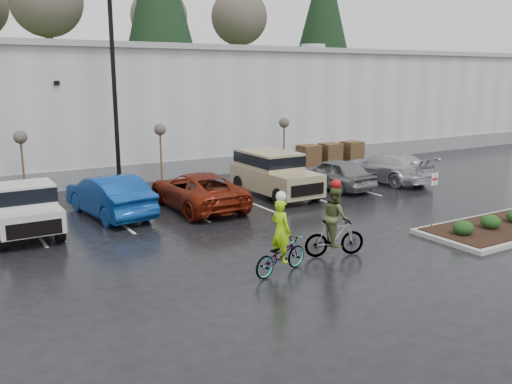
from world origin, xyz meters
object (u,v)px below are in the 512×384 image
sapling_mid (160,133)px  pallet_stack_c (351,152)px  pallet_stack_b (330,154)px  sapling_east (284,126)px  car_grey (335,174)px  pickup_white (21,206)px  pallet_stack_a (308,156)px  sapling_west (21,141)px  car_far_silver (385,167)px  cyclist_olive (335,229)px  lamppost (113,72)px  car_red (197,190)px  fire_lane_sign (434,194)px  suv_tan (275,174)px  cyclist_hivis (281,248)px  car_blue (109,195)px

sapling_mid → pallet_stack_c: 13.69m
pallet_stack_c → pallet_stack_b: bearing=180.0°
sapling_east → car_grey: size_ratio=0.71×
pickup_white → pallet_stack_a: bearing=19.5°
sapling_west → pallet_stack_a: size_ratio=2.37×
car_far_silver → cyclist_olive: bearing=33.8°
pickup_white → cyclist_olive: cyclist_olive is taller
lamppost → sapling_mid: 4.00m
car_red → car_grey: size_ratio=1.24×
fire_lane_sign → car_red: bearing=126.9°
sapling_west → cyclist_olive: 14.96m
lamppost → car_red: (2.07, -4.17, -4.91)m
car_grey → car_far_silver: size_ratio=0.83×
fire_lane_sign → car_far_silver: (5.28, 7.81, -0.61)m
pallet_stack_a → pallet_stack_c: 3.50m
pallet_stack_b → cyclist_olive: 17.90m
car_grey → pickup_white: bearing=-2.3°
suv_tan → cyclist_olive: bearing=-110.9°
sapling_mid → lamppost: bearing=-158.2°
lamppost → suv_tan: 8.68m
cyclist_hivis → car_grey: bearing=-60.2°
lamppost → car_grey: size_ratio=2.04×
sapling_mid → car_grey: sapling_mid is taller
sapling_mid → pallet_stack_a: 10.26m
cyclist_hivis → car_blue: bearing=1.0°
car_blue → car_grey: size_ratio=1.13×
cyclist_olive → pallet_stack_b: bearing=-21.6°
sapling_mid → pallet_stack_b: size_ratio=2.37×
car_red → car_far_silver: car_far_silver is taller
fire_lane_sign → cyclist_hivis: 7.06m
lamppost → cyclist_hivis: size_ratio=3.82×
suv_tan → cyclist_hivis: bearing=-122.4°
car_blue → car_red: car_blue is taller
pallet_stack_b → sapling_mid: bearing=-175.1°
pallet_stack_b → car_blue: 16.65m
car_blue → cyclist_olive: (4.60, -8.53, 0.04)m
sapling_mid → sapling_east: size_ratio=1.00×
car_far_silver → cyclist_olive: 12.82m
pallet_stack_c → car_red: 15.24m
sapling_west → car_grey: sapling_west is taller
car_grey → cyclist_olive: 10.33m
car_blue → suv_tan: size_ratio=1.01×
car_far_silver → cyclist_hivis: (-12.28, -8.42, -0.05)m
lamppost → fire_lane_sign: bearing=-56.5°
car_red → suv_tan: 4.16m
sapling_mid → fire_lane_sign: sapling_mid is taller
pallet_stack_b → pallet_stack_c: bearing=0.0°
car_grey → cyclist_hivis: bearing=40.7°
lamppost → sapling_east: size_ratio=2.88×
pickup_white → car_grey: pickup_white is taller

